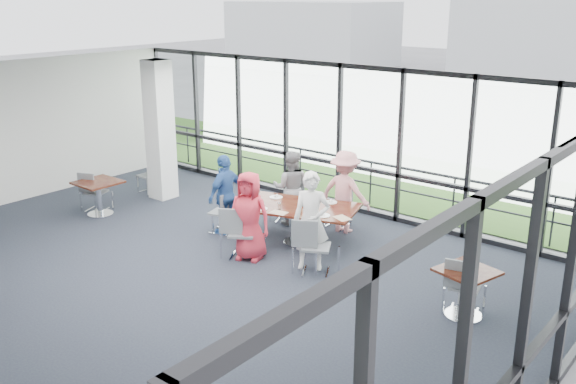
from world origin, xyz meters
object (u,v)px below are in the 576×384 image
Objects in this scene: chair_spare_la at (96,192)px; structural_column at (160,130)px; diner_near_left at (249,216)px; chair_main_nr at (316,247)px; side_table_left at (98,187)px; side_table_right at (467,279)px; diner_far_left at (291,188)px; chair_main_fr at (338,207)px; chair_main_fl at (287,201)px; diner_far_right at (345,192)px; diner_end at (226,195)px; main_table at (298,211)px; chair_main_nl at (242,234)px; diner_near_right at (311,221)px; chair_main_end at (221,212)px; chair_spare_r at (465,286)px; chair_spare_lb at (148,176)px.

structural_column is at bearing 53.52° from chair_spare_la.
diner_near_left reaches higher than chair_main_nr.
side_table_right is at bearing 4.67° from side_table_left.
chair_spare_la is (-4.42, -0.16, -0.39)m from diner_near_left.
diner_far_left is 1.04m from chair_main_fr.
side_table_left is at bearing 10.27° from chair_main_fl.
diner_end is (-1.77, -1.58, -0.02)m from diner_far_right.
diner_end reaches higher than chair_spare_la.
main_table is 1.27m from chair_main_fl.
structural_column is 3.48× the size of side_table_right.
diner_far_right reaches higher than chair_main_nl.
diner_near_right is 2.03× the size of chair_spare_la.
chair_main_nr is (0.20, -0.12, -0.39)m from diner_near_right.
chair_main_end is at bearing 39.69° from chair_main_fr.
diner_end is 1.69× the size of chair_main_nr.
chair_spare_la reaches higher than side_table_right.
diner_far_right reaches higher than chair_main_end.
structural_column is 3.81× the size of chair_main_end.
side_table_left is 0.37m from chair_spare_la.
diner_end is 1.84× the size of chair_spare_r.
diner_near_left is 4.78m from chair_spare_lb.
structural_column reaches higher than diner_end.
chair_main_nl is at bearing -171.47° from diner_near_left.
chair_main_end reaches higher than main_table.
chair_main_fr is at bearing 12.51° from structural_column.
diner_end is at bearing 165.25° from chair_spare_r.
diner_far_left is (-4.50, 1.50, 0.17)m from side_table_right.
chair_spare_lb is at bearing -14.85° from chair_main_fl.
chair_main_nl is at bearing 53.68° from diner_end.
diner_near_left is at bearing 174.11° from chair_spare_r.
structural_column reaches higher than diner_far_right.
chair_main_nr is at bearing 66.40° from chair_main_end.
diner_far_right is 2.37m from diner_end.
chair_main_nl reaches higher than main_table.
diner_far_right is (1.11, 0.34, 0.05)m from diner_far_left.
main_table is at bearing 43.20° from chair_main_nl.
chair_spare_lb is at bearing 104.08° from side_table_left.
main_table is at bearing 177.65° from chair_spare_lb.
diner_end is at bearing 115.84° from chair_main_nl.
diner_near_right is (5.15, -1.07, -0.73)m from structural_column.
structural_column is 4.36m from main_table.
main_table is 2.71× the size of side_table_right.
diner_far_left is at bearing 132.92° from chair_main_end.
diner_far_right reaches higher than diner_end.
diner_far_right is at bearing 54.73° from main_table.
diner_far_right reaches higher than diner_far_left.
structural_column is at bearing 142.16° from diner_near_left.
diner_far_left is 1.16m from diner_far_right.
diner_end is (-1.21, 0.65, -0.00)m from diner_near_left.
chair_spare_lb is at bearing -23.91° from diner_far_left.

